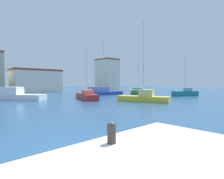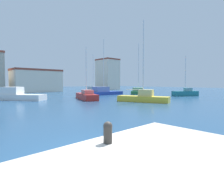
# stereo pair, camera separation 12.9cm
# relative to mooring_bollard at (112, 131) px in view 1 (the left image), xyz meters

# --- Properties ---
(water) EXTENTS (160.00, 160.00, 0.00)m
(water) POSITION_rel_mooring_bollard_xyz_m (15.44, 21.48, -1.23)
(water) COLOR navy
(water) RESTS_ON ground
(mooring_bollard) EXTENTS (0.27, 0.27, 0.63)m
(mooring_bollard) POSITION_rel_mooring_bollard_xyz_m (0.00, 0.00, 0.00)
(mooring_bollard) COLOR #38332D
(mooring_bollard) RESTS_ON pier_quay
(sailboat_green_center_channel) EXTENTS (7.86, 6.56, 11.71)m
(sailboat_green_center_channel) POSITION_rel_mooring_bollard_xyz_m (30.50, 23.36, -0.66)
(sailboat_green_center_channel) COLOR #28703D
(sailboat_green_center_channel) RESTS_ON water
(sailboat_teal_outer_mooring) EXTENTS (5.15, 3.75, 7.78)m
(sailboat_teal_outer_mooring) POSITION_rel_mooring_bollard_xyz_m (31.28, 12.30, -0.62)
(sailboat_teal_outer_mooring) COLOR #1E707A
(sailboat_teal_outer_mooring) RESTS_ON water
(sailboat_yellow_inner_mooring) EXTENTS (4.25, 7.13, 11.03)m
(sailboat_yellow_inner_mooring) POSITION_rel_mooring_bollard_xyz_m (16.59, 11.29, -0.64)
(sailboat_yellow_inner_mooring) COLOR gold
(sailboat_yellow_inner_mooring) RESTS_ON water
(sailboat_grey_behind_lamppost) EXTENTS (2.80, 6.71, 9.75)m
(sailboat_grey_behind_lamppost) POSITION_rel_mooring_bollard_xyz_m (24.73, 33.38, -0.65)
(sailboat_grey_behind_lamppost) COLOR gray
(sailboat_grey_behind_lamppost) RESTS_ON water
(motorboat_white_far_left) EXTENTS (6.67, 7.95, 1.97)m
(motorboat_white_far_left) POSITION_rel_mooring_bollard_xyz_m (4.75, 25.96, -0.54)
(motorboat_white_far_left) COLOR white
(motorboat_white_far_left) RESTS_ON water
(sailboat_blue_distant_north) EXTENTS (8.68, 3.47, 11.93)m
(sailboat_blue_distant_north) POSITION_rel_mooring_bollard_xyz_m (21.82, 25.99, -0.61)
(sailboat_blue_distant_north) COLOR #233D93
(sailboat_blue_distant_north) RESTS_ON water
(sailboat_red_distant_east) EXTENTS (4.26, 7.39, 8.17)m
(sailboat_red_distant_east) POSITION_rel_mooring_bollard_xyz_m (13.16, 19.79, -0.66)
(sailboat_red_distant_east) COLOR #B22823
(sailboat_red_distant_east) RESTS_ON water
(yacht_club) EXTENTS (12.80, 6.46, 6.29)m
(yacht_club) POSITION_rel_mooring_bollard_xyz_m (15.94, 47.47, 1.92)
(yacht_club) COLOR beige
(yacht_club) RESTS_ON ground
(warehouse_block) EXTENTS (6.47, 7.53, 11.60)m
(warehouse_block) POSITION_rel_mooring_bollard_xyz_m (43.32, 48.64, 4.58)
(warehouse_block) COLOR beige
(warehouse_block) RESTS_ON ground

